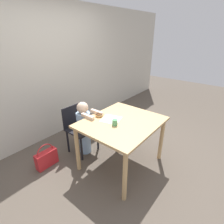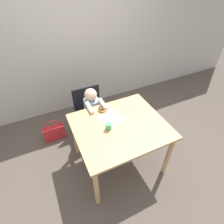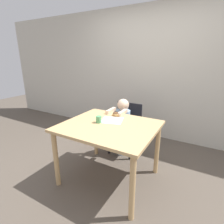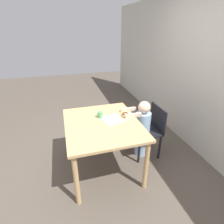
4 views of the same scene
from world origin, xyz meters
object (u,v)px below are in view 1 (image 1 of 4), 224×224
chair (80,127)px  cup (115,122)px  donut (99,115)px  child_figure (84,128)px  handbag (46,158)px

chair → cup: bearing=-91.2°
chair → donut: 0.55m
donut → cup: bearing=-100.2°
child_figure → cup: size_ratio=11.13×
chair → donut: bearing=-83.6°
handbag → donut: bearing=-37.1°
child_figure → donut: child_figure is taller
handbag → cup: cup is taller
donut → cup: 0.36m
handbag → cup: size_ratio=4.71×
cup → handbag: bearing=125.5°
donut → handbag: 1.09m
chair → cup: cup is taller
chair → donut: chair is taller
donut → child_figure: bearing=98.9°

